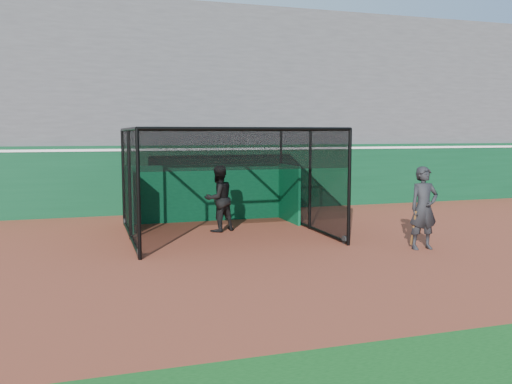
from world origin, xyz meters
name	(u,v)px	position (x,y,z in m)	size (l,w,h in m)	color
ground	(260,263)	(0.00, 0.00, 0.00)	(120.00, 120.00, 0.00)	brown
outfield_wall	(190,178)	(0.00, 8.50, 1.29)	(50.00, 0.50, 2.50)	#0A3A1F
grandstand	(173,98)	(0.00, 12.27, 4.48)	(50.00, 7.85, 8.95)	#4C4C4F
batting_cage	(224,182)	(0.11, 3.72, 1.52)	(5.50, 5.27, 3.05)	black
batter	(219,199)	(0.03, 4.14, 0.99)	(0.97, 0.75, 1.99)	black
on_deck_player	(424,208)	(4.41, 0.14, 1.05)	(0.79, 0.53, 2.11)	black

